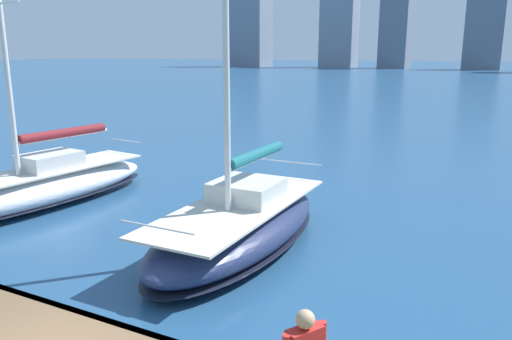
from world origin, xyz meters
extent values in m
cube|color=#473828|center=(0.00, -1.32, 0.55)|extent=(28.00, 0.16, 0.10)
cube|color=slate|center=(3.43, -162.79, 10.77)|extent=(10.65, 7.73, 21.54)
cube|color=slate|center=(29.58, -164.39, 14.19)|extent=(8.77, 11.52, 28.39)
cube|color=gray|center=(49.39, -166.43, 17.20)|extent=(11.58, 8.71, 34.40)
cube|color=gray|center=(79.81, -158.93, 14.55)|extent=(12.60, 10.77, 29.10)
ellipsoid|color=navy|center=(0.27, -6.57, 0.61)|extent=(2.92, 7.67, 1.22)
ellipsoid|color=black|center=(0.27, -6.57, 0.27)|extent=(2.94, 7.71, 0.10)
cube|color=beige|center=(0.27, -6.57, 1.25)|extent=(2.40, 6.75, 0.06)
cube|color=silver|center=(0.27, -7.03, 1.55)|extent=(1.74, 1.69, 0.55)
cylinder|color=silver|center=(0.28, -7.61, 2.33)|extent=(0.14, 3.21, 0.12)
cylinder|color=#19606B|center=(0.28, -7.61, 2.45)|extent=(0.34, 2.96, 0.32)
cylinder|color=silver|center=(0.25, -3.06, 1.77)|extent=(1.87, 0.05, 0.04)
cylinder|color=silver|center=(0.29, -10.02, 1.77)|extent=(2.16, 0.05, 0.04)
ellipsoid|color=white|center=(8.36, -6.82, 0.60)|extent=(3.31, 9.13, 1.19)
ellipsoid|color=black|center=(8.36, -6.82, 0.27)|extent=(3.33, 9.17, 0.10)
cube|color=beige|center=(8.36, -6.82, 1.22)|extent=(2.77, 8.02, 0.06)
cube|color=silver|center=(8.30, -7.35, 1.53)|extent=(1.60, 2.11, 0.55)
cylinder|color=silver|center=(8.44, -6.15, 5.81)|extent=(0.16, 0.16, 9.12)
cylinder|color=silver|center=(8.23, -8.02, 2.30)|extent=(0.54, 3.74, 0.12)
cylinder|color=maroon|center=(8.23, -8.02, 2.42)|extent=(0.71, 3.46, 0.32)
cylinder|color=silver|center=(7.91, -10.81, 1.74)|extent=(1.73, 0.24, 0.04)
sphere|color=tan|center=(-4.08, -0.34, 2.22)|extent=(0.23, 0.23, 0.23)
camera|label=1|loc=(-5.97, 4.62, 5.27)|focal=35.00mm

